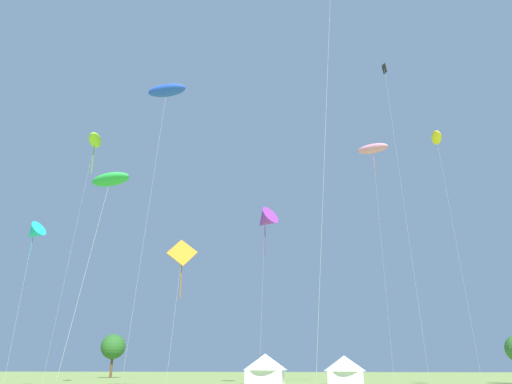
# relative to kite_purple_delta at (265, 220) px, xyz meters

# --- Properties ---
(kite_purple_delta) EXTENTS (4.08, 3.94, 20.98)m
(kite_purple_delta) POSITION_rel_kite_purple_delta_xyz_m (0.00, 0.00, 0.00)
(kite_purple_delta) COLOR purple
(kite_purple_delta) RESTS_ON ground
(kite_green_parafoil) EXTENTS (2.83, 2.63, 12.44)m
(kite_green_parafoil) POSITION_rel_kite_purple_delta_xyz_m (-4.47, -35.20, -7.32)
(kite_green_parafoil) COLOR green
(kite_green_parafoil) RESTS_ON ground
(kite_cyan_delta) EXTENTS (2.65, 3.67, 15.86)m
(kite_cyan_delta) POSITION_rel_kite_purple_delta_xyz_m (-21.71, -14.87, -4.62)
(kite_cyan_delta) COLOR #1EB7CC
(kite_cyan_delta) RESTS_ON ground
(kite_yellow_parafoil) EXTENTS (1.96, 3.71, 28.47)m
(kite_yellow_parafoil) POSITION_rel_kite_purple_delta_xyz_m (21.14, -3.31, 8.45)
(kite_yellow_parafoil) COLOR yellow
(kite_yellow_parafoil) RESTS_ON ground
(kite_black_diamond) EXTENTS (1.65, 1.58, 35.64)m
(kite_black_diamond) POSITION_rel_kite_purple_delta_xyz_m (15.28, -8.05, 13.13)
(kite_black_diamond) COLOR black
(kite_black_diamond) RESTS_ON ground
(kite_orange_diamond) EXTENTS (2.76, 2.90, 13.48)m
(kite_orange_diamond) POSITION_rel_kite_purple_delta_xyz_m (-6.03, -15.14, -7.41)
(kite_orange_diamond) COLOR orange
(kite_orange_diamond) RESTS_ON ground
(kite_pink_parafoil) EXTENTS (4.27, 2.83, 29.04)m
(kite_pink_parafoil) POSITION_rel_kite_purple_delta_xyz_m (13.96, 0.08, 8.98)
(kite_pink_parafoil) COLOR pink
(kite_pink_parafoil) RESTS_ON ground
(kite_blue_parafoil) EXTENTS (3.87, 2.31, 26.51)m
(kite_blue_parafoil) POSITION_rel_kite_purple_delta_xyz_m (-6.34, -21.51, 6.57)
(kite_blue_parafoil) COLOR blue
(kite_blue_parafoil) RESTS_ON ground
(kite_lime_parafoil) EXTENTS (3.31, 4.35, 28.88)m
(kite_lime_parafoil) POSITION_rel_kite_purple_delta_xyz_m (-20.04, -7.57, 8.87)
(kite_lime_parafoil) COLOR #99DB2D
(kite_lime_parafoil) RESTS_ON ground
(festival_tent_left) EXTENTS (5.13, 5.13, 3.33)m
(festival_tent_left) POSITION_rel_kite_purple_delta_xyz_m (-0.06, -0.14, -17.46)
(festival_tent_left) COLOR white
(festival_tent_left) RESTS_ON ground
(festival_tent_right) EXTENTS (4.78, 4.78, 3.10)m
(festival_tent_right) POSITION_rel_kite_purple_delta_xyz_m (8.89, -0.14, -17.58)
(festival_tent_right) COLOR white
(festival_tent_right) RESTS_ON ground
(tree_distant_right) EXTENTS (4.48, 4.48, 7.65)m
(tree_distant_right) POSITION_rel_kite_purple_delta_xyz_m (-32.24, 31.67, -13.92)
(tree_distant_right) COLOR brown
(tree_distant_right) RESTS_ON ground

